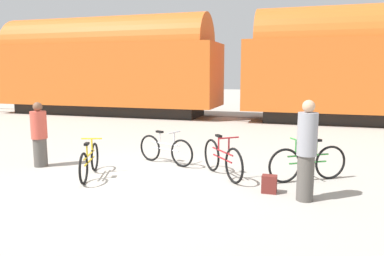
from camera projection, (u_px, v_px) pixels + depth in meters
ground_plane at (133, 179)px, 8.00m from camera, size 80.00×80.00×0.00m
freight_train at (232, 64)px, 17.75m from camera, size 25.55×3.03×5.09m
rail_near at (228, 121)px, 17.47m from camera, size 37.55×0.07×0.01m
rail_far at (234, 117)px, 18.82m from camera, size 37.55×0.07×0.01m
bicycle_maroon at (222, 159)px, 8.14m from camera, size 1.19×1.42×0.93m
bicycle_yellow at (89, 161)px, 8.12m from camera, size 0.62×1.62×0.82m
bicycle_green at (308, 163)px, 7.82m from camera, size 1.56×1.00×0.91m
bicycle_silver at (165, 150)px, 9.29m from camera, size 1.63×0.64×0.84m
person_in_red at (39, 135)px, 8.99m from camera, size 0.38×0.38×1.56m
person_in_grey at (307, 151)px, 6.56m from camera, size 0.35×0.35×1.80m
backpack at (269, 184)px, 7.09m from camera, size 0.28×0.20×0.34m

